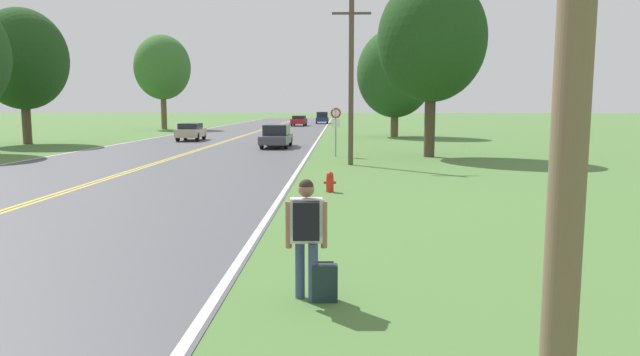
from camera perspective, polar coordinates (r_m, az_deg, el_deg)
The scene contains 13 objects.
hitchhiker_person at distance 8.13m, azimuth -1.38°, elevation -4.95°, with size 0.60×0.43×1.76m.
suitcase at distance 8.30m, azimuth 0.47°, elevation -10.46°, with size 0.37×0.20×0.59m.
fire_hydrant at distance 18.50m, azimuth 1.00°, elevation -0.36°, with size 0.41×0.25×0.67m.
traffic_sign at distance 31.33m, azimuth 1.59°, elevation 5.86°, with size 0.60×0.10×2.68m.
utility_pole_midground at distance 26.90m, azimuth 3.13°, elevation 9.71°, with size 1.80×0.24×7.59m.
tree_left_verge at distance 46.70m, azimuth -27.61°, elevation 10.48°, with size 6.25×6.25×9.68m.
tree_behind_sign at distance 31.79m, azimuth 11.11°, elevation 13.42°, with size 5.79×5.79×9.63m.
tree_mid_treeline at distance 69.63m, azimuth -15.49°, elevation 10.60°, with size 6.45×6.45×10.88m.
tree_far_back at distance 51.60m, azimuth 7.54°, elevation 10.34°, with size 6.79×6.79×9.53m.
car_dark_grey_sedan_nearest at distance 38.31m, azimuth -4.36°, elevation 4.24°, with size 1.81×4.82×1.52m.
car_champagne_sedan_approaching at distance 46.57m, azimuth -12.79°, elevation 4.57°, with size 1.82×4.01×1.39m.
car_red_sedan_mid_near at distance 77.97m, azimuth -2.11°, elevation 5.78°, with size 2.04×4.67×1.41m.
car_dark_blue_suv_mid_far at distance 87.94m, azimuth 0.19°, elevation 6.08°, with size 2.08×4.19×1.80m.
Camera 1 is at (8.92, -4.45, 2.80)m, focal length 32.00 mm.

